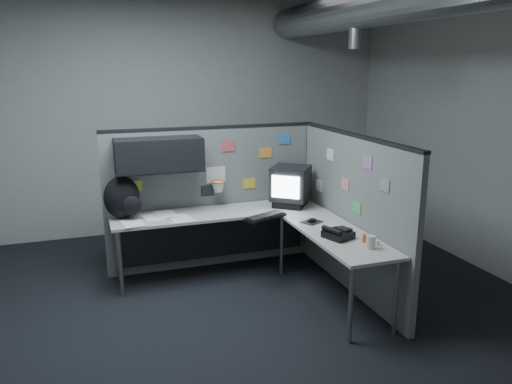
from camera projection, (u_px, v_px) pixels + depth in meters
name	position (u px, v px, depth m)	size (l,w,h in m)	color
room	(316.00, 87.00, 4.42)	(5.62, 5.62, 3.22)	black
partition_back	(199.00, 184.00, 5.56)	(2.44, 0.42, 1.63)	slate
partition_right	(351.00, 212.00, 5.10)	(0.07, 2.23, 1.63)	slate
desk	(248.00, 227.00, 5.30)	(2.31, 2.11, 0.73)	#B5ADA3
monitor	(290.00, 186.00, 5.63)	(0.55, 0.55, 0.45)	black
keyboard	(265.00, 217.00, 5.20)	(0.49, 0.34, 0.04)	black
mouse	(312.00, 221.00, 5.07)	(0.25, 0.23, 0.04)	black
phone	(338.00, 234.00, 4.60)	(0.29, 0.30, 0.11)	black
bottles	(369.00, 241.00, 4.45)	(0.13, 0.14, 0.07)	silver
cup	(371.00, 242.00, 4.33)	(0.08, 0.08, 0.12)	beige
papers	(158.00, 218.00, 5.19)	(0.74, 0.52, 0.01)	white
backpack	(123.00, 198.00, 5.15)	(0.42, 0.38, 0.45)	black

